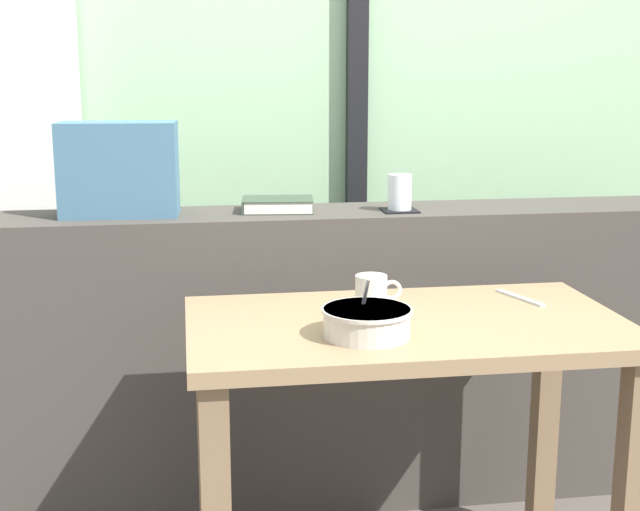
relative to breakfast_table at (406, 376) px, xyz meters
The scene contains 11 objects.
outdoor_backdrop 1.50m from the breakfast_table, 94.00° to the left, with size 4.80×0.08×2.80m, color #9EC699.
window_divider_post 1.39m from the breakfast_table, 84.57° to the left, with size 0.07×0.05×2.60m, color black.
dark_console_ledge 0.62m from the breakfast_table, 98.45° to the left, with size 2.80×0.29×0.89m, color #423D38.
breakfast_table is the anchor object (origin of this frame).
coaster_square 0.64m from the breakfast_table, 78.26° to the left, with size 0.10×0.10×0.01m, color black.
juice_glass 0.66m from the breakfast_table, 78.26° to the left, with size 0.07×0.07×0.10m.
closed_book 0.72m from the breakfast_table, 111.13° to the left, with size 0.22×0.16×0.04m.
throw_pillow 0.99m from the breakfast_table, 138.69° to the left, with size 0.32×0.14×0.26m, color #426B84.
soup_bowl 0.23m from the breakfast_table, 136.83° to the right, with size 0.20×0.20×0.14m.
fork_utensil 0.38m from the breakfast_table, 22.98° to the left, with size 0.02×0.17×0.01m, color silver.
ceramic_mug 0.21m from the breakfast_table, 122.96° to the left, with size 0.11×0.08×0.08m.
Camera 1 is at (-0.41, -1.94, 1.30)m, focal length 49.73 mm.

